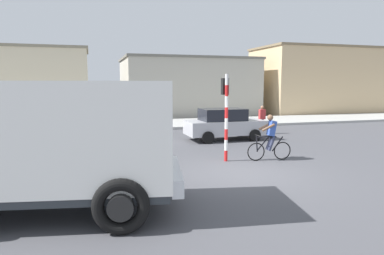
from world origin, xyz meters
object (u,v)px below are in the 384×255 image
(cyclist, at_px, (270,137))
(pedestrian_near_kerb, at_px, (262,119))
(car_far_side, at_px, (72,132))
(car_red_near, at_px, (224,124))
(traffic_light_pole, at_px, (226,105))
(truck_foreground, at_px, (51,139))

(cyclist, height_order, pedestrian_near_kerb, cyclist)
(car_far_side, distance_m, pedestrian_near_kerb, 10.37)
(car_red_near, bearing_deg, car_far_side, -173.63)
(car_far_side, relative_size, pedestrian_near_kerb, 2.55)
(car_red_near, distance_m, car_far_side, 7.35)
(cyclist, xyz_separation_m, pedestrian_near_kerb, (2.97, 6.20, -0.02))
(pedestrian_near_kerb, bearing_deg, traffic_light_pole, -128.41)
(truck_foreground, height_order, traffic_light_pole, traffic_light_pole)
(traffic_light_pole, bearing_deg, cyclist, -13.84)
(traffic_light_pole, distance_m, car_red_near, 4.97)
(cyclist, relative_size, car_far_side, 0.42)
(truck_foreground, height_order, cyclist, truck_foreground)
(truck_foreground, xyz_separation_m, car_far_side, (0.05, 7.43, -0.85))
(cyclist, bearing_deg, truck_foreground, -154.93)
(cyclist, bearing_deg, traffic_light_pole, 166.16)
(car_red_near, bearing_deg, traffic_light_pole, -111.56)
(car_red_near, xyz_separation_m, pedestrian_near_kerb, (2.83, 1.33, 0.03))
(truck_foreground, height_order, car_red_near, truck_foreground)
(pedestrian_near_kerb, bearing_deg, cyclist, -115.62)
(car_red_near, bearing_deg, cyclist, -91.66)
(truck_foreground, xyz_separation_m, pedestrian_near_kerb, (10.19, 9.58, -0.82))
(car_red_near, xyz_separation_m, car_far_side, (-7.31, -0.82, 0.00))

